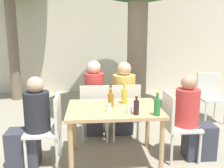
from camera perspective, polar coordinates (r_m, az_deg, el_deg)
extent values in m
plane|color=gray|center=(3.55, 0.44, -17.11)|extent=(30.00, 30.00, 0.00)
cube|color=beige|center=(7.19, -2.66, 9.33)|extent=(10.00, 0.08, 2.80)
cylinder|color=#7A6651|center=(4.96, 5.72, 5.90)|extent=(0.39, 0.39, 2.41)
cylinder|color=#7A6651|center=(6.75, -21.62, 7.48)|extent=(0.26, 0.26, 2.59)
cube|color=tan|center=(3.26, 0.46, -5.74)|extent=(1.20, 0.87, 0.04)
cylinder|color=tan|center=(3.05, -9.41, -14.85)|extent=(0.06, 0.06, 0.71)
cylinder|color=tan|center=(3.15, 11.30, -13.99)|extent=(0.06, 0.06, 0.71)
cylinder|color=tan|center=(3.73, -8.55, -9.68)|extent=(0.06, 0.06, 0.71)
cylinder|color=tan|center=(3.82, 8.15, -9.17)|extent=(0.06, 0.06, 0.71)
cube|color=beige|center=(3.39, -15.51, -10.36)|extent=(0.44, 0.44, 0.04)
cube|color=beige|center=(3.28, -12.29, -6.46)|extent=(0.04, 0.44, 0.45)
cylinder|color=beige|center=(3.70, -17.73, -12.63)|extent=(0.04, 0.04, 0.44)
cylinder|color=beige|center=(3.36, -19.17, -15.28)|extent=(0.04, 0.04, 0.44)
cylinder|color=beige|center=(3.63, -11.73, -12.75)|extent=(0.04, 0.04, 0.44)
cylinder|color=beige|center=(3.29, -12.50, -15.49)|extent=(0.04, 0.04, 0.44)
cube|color=beige|center=(3.55, 15.64, -9.35)|extent=(0.44, 0.44, 0.04)
cube|color=beige|center=(3.41, 12.70, -5.78)|extent=(0.04, 0.44, 0.45)
cylinder|color=beige|center=(3.55, 19.47, -13.78)|extent=(0.04, 0.04, 0.44)
cylinder|color=beige|center=(3.87, 17.13, -11.45)|extent=(0.04, 0.04, 0.44)
cylinder|color=beige|center=(3.42, 13.47, -14.44)|extent=(0.04, 0.04, 0.44)
cylinder|color=beige|center=(3.75, 11.62, -11.93)|extent=(0.04, 0.04, 0.44)
cube|color=beige|center=(4.05, -3.99, -6.29)|extent=(0.44, 0.44, 0.04)
cube|color=beige|center=(3.78, -3.98, -3.73)|extent=(0.44, 0.04, 0.45)
cylinder|color=beige|center=(4.31, -1.43, -8.46)|extent=(0.04, 0.04, 0.44)
cylinder|color=beige|center=(4.31, -6.55, -8.56)|extent=(0.04, 0.04, 0.44)
cylinder|color=beige|center=(3.96, -1.09, -10.37)|extent=(0.04, 0.04, 0.44)
cylinder|color=beige|center=(3.95, -6.68, -10.49)|extent=(0.04, 0.04, 0.44)
cube|color=beige|center=(4.08, 2.83, -6.11)|extent=(0.44, 0.44, 0.04)
cube|color=beige|center=(3.82, 3.28, -3.57)|extent=(0.44, 0.04, 0.45)
cylinder|color=beige|center=(4.36, 4.96, -8.24)|extent=(0.04, 0.04, 0.44)
cylinder|color=beige|center=(4.32, -0.07, -8.42)|extent=(0.04, 0.04, 0.44)
cylinder|color=beige|center=(4.02, 5.90, -10.09)|extent=(0.04, 0.04, 0.44)
cylinder|color=beige|center=(3.96, 0.41, -10.32)|extent=(0.04, 0.04, 0.44)
cube|color=beige|center=(5.16, 21.81, -3.12)|extent=(0.44, 0.44, 0.04)
cube|color=beige|center=(5.28, 21.05, -0.02)|extent=(0.44, 0.04, 0.45)
cylinder|color=beige|center=(4.98, 20.61, -6.42)|extent=(0.04, 0.04, 0.44)
cylinder|color=beige|center=(5.31, 18.86, -5.18)|extent=(0.04, 0.04, 0.44)
cylinder|color=beige|center=(5.47, 22.52, -4.95)|extent=(0.04, 0.04, 0.44)
cube|color=#383842|center=(3.54, -19.56, -13.58)|extent=(0.40, 0.29, 0.48)
cylinder|color=#232328|center=(3.32, -16.79, -6.01)|extent=(0.32, 0.32, 0.50)
sphere|color=tan|center=(3.23, -17.15, -0.17)|extent=(0.21, 0.21, 0.21)
cube|color=#383842|center=(3.73, 19.28, -12.20)|extent=(0.40, 0.29, 0.48)
cylinder|color=#C63833|center=(3.49, 16.82, -5.16)|extent=(0.32, 0.32, 0.50)
sphere|color=tan|center=(3.41, 17.16, 0.34)|extent=(0.20, 0.20, 0.20)
cube|color=#383842|center=(4.36, -4.01, -7.98)|extent=(0.28, 0.40, 0.48)
cylinder|color=#C63833|center=(4.02, -4.07, -1.73)|extent=(0.31, 0.31, 0.60)
sphere|color=beige|center=(3.94, -4.15, 3.84)|extent=(0.21, 0.21, 0.21)
cube|color=#383842|center=(4.40, 2.34, -7.81)|extent=(0.33, 0.40, 0.48)
cylinder|color=gold|center=(4.06, 2.76, -1.83)|extent=(0.36, 0.36, 0.56)
sphere|color=tan|center=(3.98, 2.82, 3.51)|extent=(0.22, 0.22, 0.22)
cylinder|color=gold|center=(3.40, 2.83, -2.85)|extent=(0.08, 0.08, 0.20)
cylinder|color=gold|center=(3.37, 2.85, -0.57)|extent=(0.03, 0.03, 0.07)
cylinder|color=gold|center=(3.36, 2.86, 0.12)|extent=(0.04, 0.04, 0.01)
cylinder|color=#9E661E|center=(3.27, -0.27, -3.71)|extent=(0.08, 0.08, 0.18)
cylinder|color=#9E661E|center=(3.24, -0.27, -1.67)|extent=(0.03, 0.03, 0.06)
cylinder|color=gold|center=(3.23, -0.27, -1.04)|extent=(0.04, 0.04, 0.01)
cylinder|color=#287A38|center=(2.97, 10.28, -5.22)|extent=(0.08, 0.08, 0.20)
cylinder|color=#287A38|center=(2.93, 10.38, -2.66)|extent=(0.03, 0.03, 0.07)
cylinder|color=gold|center=(2.92, 10.41, -1.87)|extent=(0.04, 0.04, 0.01)
cylinder|color=#331923|center=(2.98, 5.57, -5.40)|extent=(0.07, 0.07, 0.17)
cylinder|color=#331923|center=(2.95, 5.62, -3.27)|extent=(0.03, 0.03, 0.06)
cylinder|color=gold|center=(2.94, 5.63, -2.60)|extent=(0.03, 0.03, 0.01)
cylinder|color=silver|center=(3.07, -0.74, -5.46)|extent=(0.06, 0.06, 0.10)
cylinder|color=white|center=(3.04, 3.99, -5.73)|extent=(0.06, 0.06, 0.10)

